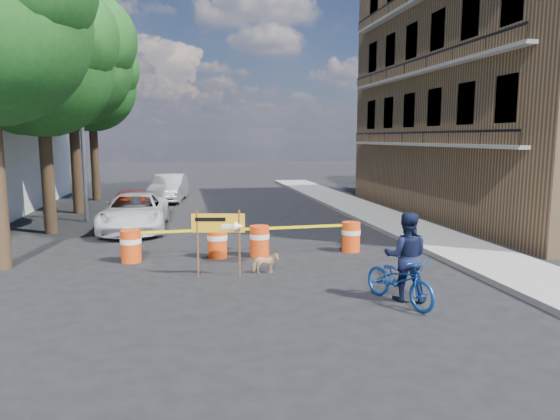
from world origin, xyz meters
name	(u,v)px	position (x,y,z in m)	size (l,w,h in m)	color
ground	(269,275)	(0.00, 0.00, 0.00)	(120.00, 120.00, 0.00)	black
sidewalk_east	(398,224)	(6.20, 6.00, 0.07)	(2.40, 40.00, 0.15)	gray
apartment_building	(507,78)	(12.00, 8.00, 6.00)	(8.00, 16.00, 12.00)	olive
tree_mid_a	(42,63)	(-6.74, 7.00, 6.01)	(5.25, 5.00, 8.68)	#332316
tree_mid_b	(72,63)	(-6.73, 12.00, 6.71)	(5.67, 5.40, 9.62)	#332316
tree_far	(92,86)	(-6.74, 17.00, 6.22)	(5.04, 4.80, 8.84)	#332316
streetlamp	(83,114)	(-5.93, 9.50, 4.38)	(1.25, 0.18, 8.00)	gray
barrel_far_left	(131,245)	(-3.53, 2.06, 0.47)	(0.58, 0.58, 0.90)	red
barrel_mid_left	(217,242)	(-1.13, 2.10, 0.47)	(0.58, 0.58, 0.90)	red
barrel_mid_right	(260,240)	(0.08, 2.04, 0.47)	(0.58, 0.58, 0.90)	red
barrel_far_right	(351,236)	(2.90, 2.13, 0.47)	(0.58, 0.58, 0.90)	red
detour_sign	(225,228)	(-1.09, 0.04, 1.23)	(1.29, 0.40, 1.69)	#592D19
pedestrian	(406,256)	(2.52, -2.48, 0.95)	(0.93, 0.72, 1.91)	black
bicycle	(400,258)	(2.31, -2.66, 0.96)	(0.67, 1.01, 1.93)	#123F98
dog	(265,263)	(-0.05, 0.15, 0.27)	(0.29, 0.65, 0.55)	#E2B581
suv_white	(135,212)	(-3.85, 7.00, 0.68)	(2.27, 4.93, 1.37)	silver
sedan_red	(131,206)	(-4.17, 8.96, 0.68)	(1.60, 3.97, 1.35)	#A1290D
sedan_silver	(169,188)	(-2.80, 15.60, 0.73)	(1.55, 4.46, 1.47)	#A8ABAF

